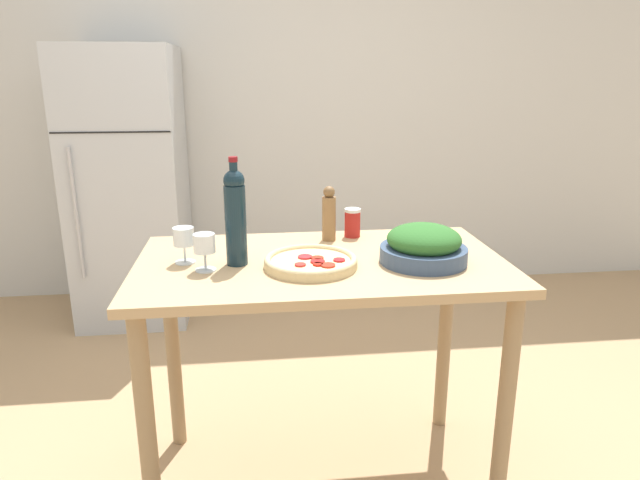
% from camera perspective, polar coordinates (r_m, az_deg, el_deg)
% --- Properties ---
extents(ground_plane, '(14.00, 14.00, 0.00)m').
position_cam_1_polar(ground_plane, '(2.39, 0.11, -22.67)').
color(ground_plane, tan).
extents(wall_back, '(6.40, 0.06, 2.60)m').
position_cam_1_polar(wall_back, '(3.99, -3.65, 13.37)').
color(wall_back, silver).
rests_on(wall_back, ground_plane).
extents(refrigerator, '(0.65, 0.72, 1.66)m').
position_cam_1_polar(refrigerator, '(3.73, -18.49, 5.09)').
color(refrigerator, '#B7BCC1').
rests_on(refrigerator, ground_plane).
extents(prep_counter, '(1.26, 0.72, 0.89)m').
position_cam_1_polar(prep_counter, '(2.00, 0.12, -5.69)').
color(prep_counter, tan).
rests_on(prep_counter, ground_plane).
extents(wine_bottle, '(0.07, 0.07, 0.36)m').
position_cam_1_polar(wine_bottle, '(1.89, -8.46, 2.48)').
color(wine_bottle, '#142833').
rests_on(wine_bottle, prep_counter).
extents(wine_glass_near, '(0.07, 0.07, 0.12)m').
position_cam_1_polar(wine_glass_near, '(1.86, -11.49, -0.57)').
color(wine_glass_near, silver).
rests_on(wine_glass_near, prep_counter).
extents(wine_glass_far, '(0.07, 0.07, 0.12)m').
position_cam_1_polar(wine_glass_far, '(1.96, -13.47, 0.12)').
color(wine_glass_far, silver).
rests_on(wine_glass_far, prep_counter).
extents(pepper_mill, '(0.05, 0.05, 0.21)m').
position_cam_1_polar(pepper_mill, '(2.16, 0.90, 2.56)').
color(pepper_mill, olive).
rests_on(pepper_mill, prep_counter).
extents(salad_bowl, '(0.29, 0.29, 0.13)m').
position_cam_1_polar(salad_bowl, '(1.94, 10.33, -0.58)').
color(salad_bowl, '#384C6B').
rests_on(salad_bowl, prep_counter).
extents(homemade_pizza, '(0.31, 0.31, 0.04)m').
position_cam_1_polar(homemade_pizza, '(1.88, -0.92, -2.19)').
color(homemade_pizza, '#DBC189').
rests_on(homemade_pizza, prep_counter).
extents(salt_canister, '(0.06, 0.06, 0.11)m').
position_cam_1_polar(salt_canister, '(2.22, 3.26, 1.74)').
color(salt_canister, '#B2231E').
rests_on(salt_canister, prep_counter).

